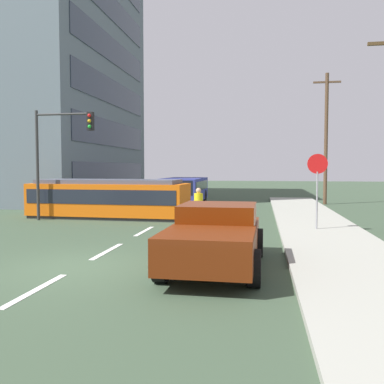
{
  "coord_description": "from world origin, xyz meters",
  "views": [
    {
      "loc": [
        4.5,
        -9.75,
        2.49
      ],
      "look_at": [
        1.33,
        9.43,
        1.36
      ],
      "focal_mm": 39.13,
      "sensor_mm": 36.0,
      "label": 1
    }
  ],
  "objects_px": {
    "pedestrian_crossing": "(199,206)",
    "traffic_light_mast": "(59,143)",
    "stop_sign": "(317,175)",
    "city_bus": "(183,189)",
    "pickup_truck_parked": "(216,236)",
    "utility_pole_mid": "(326,136)",
    "streetcar_tram": "(109,198)"
  },
  "relations": [
    {
      "from": "city_bus",
      "to": "streetcar_tram",
      "type": "bearing_deg",
      "value": -106.76
    },
    {
      "from": "city_bus",
      "to": "traffic_light_mast",
      "type": "height_order",
      "value": "traffic_light_mast"
    },
    {
      "from": "pedestrian_crossing",
      "to": "traffic_light_mast",
      "type": "distance_m",
      "value": 7.49
    },
    {
      "from": "pedestrian_crossing",
      "to": "traffic_light_mast",
      "type": "bearing_deg",
      "value": 167.38
    },
    {
      "from": "stop_sign",
      "to": "city_bus",
      "type": "bearing_deg",
      "value": 123.36
    },
    {
      "from": "streetcar_tram",
      "to": "pickup_truck_parked",
      "type": "relative_size",
      "value": 1.57
    },
    {
      "from": "city_bus",
      "to": "traffic_light_mast",
      "type": "xyz_separation_m",
      "value": [
        -4.19,
        -9.23,
        2.59
      ]
    },
    {
      "from": "city_bus",
      "to": "pickup_truck_parked",
      "type": "height_order",
      "value": "city_bus"
    },
    {
      "from": "stop_sign",
      "to": "pickup_truck_parked",
      "type": "bearing_deg",
      "value": -117.15
    },
    {
      "from": "streetcar_tram",
      "to": "utility_pole_mid",
      "type": "height_order",
      "value": "utility_pole_mid"
    },
    {
      "from": "city_bus",
      "to": "pedestrian_crossing",
      "type": "distance_m",
      "value": 11.08
    },
    {
      "from": "streetcar_tram",
      "to": "utility_pole_mid",
      "type": "relative_size",
      "value": 0.89
    },
    {
      "from": "city_bus",
      "to": "pickup_truck_parked",
      "type": "xyz_separation_m",
      "value": [
        4.04,
        -17.32,
        -0.24
      ]
    },
    {
      "from": "pedestrian_crossing",
      "to": "stop_sign",
      "type": "xyz_separation_m",
      "value": [
        4.63,
        -0.27,
        1.25
      ]
    },
    {
      "from": "traffic_light_mast",
      "to": "utility_pole_mid",
      "type": "xyz_separation_m",
      "value": [
        13.65,
        11.2,
        0.98
      ]
    },
    {
      "from": "streetcar_tram",
      "to": "pickup_truck_parked",
      "type": "distance_m",
      "value": 11.51
    },
    {
      "from": "utility_pole_mid",
      "to": "pedestrian_crossing",
      "type": "bearing_deg",
      "value": -118.19
    },
    {
      "from": "pickup_truck_parked",
      "to": "stop_sign",
      "type": "bearing_deg",
      "value": 62.85
    },
    {
      "from": "utility_pole_mid",
      "to": "streetcar_tram",
      "type": "bearing_deg",
      "value": -140.54
    },
    {
      "from": "pickup_truck_parked",
      "to": "traffic_light_mast",
      "type": "xyz_separation_m",
      "value": [
        -8.23,
        8.08,
        2.83
      ]
    },
    {
      "from": "pickup_truck_parked",
      "to": "utility_pole_mid",
      "type": "xyz_separation_m",
      "value": [
        5.42,
        19.28,
        3.81
      ]
    },
    {
      "from": "pickup_truck_parked",
      "to": "utility_pole_mid",
      "type": "relative_size",
      "value": 0.57
    },
    {
      "from": "streetcar_tram",
      "to": "traffic_light_mast",
      "type": "height_order",
      "value": "traffic_light_mast"
    },
    {
      "from": "pickup_truck_parked",
      "to": "pedestrian_crossing",
      "type": "bearing_deg",
      "value": 102.09
    },
    {
      "from": "city_bus",
      "to": "traffic_light_mast",
      "type": "distance_m",
      "value": 10.46
    },
    {
      "from": "pedestrian_crossing",
      "to": "pickup_truck_parked",
      "type": "distance_m",
      "value": 6.71
    },
    {
      "from": "pedestrian_crossing",
      "to": "pickup_truck_parked",
      "type": "xyz_separation_m",
      "value": [
        1.4,
        -6.55,
        -0.15
      ]
    },
    {
      "from": "streetcar_tram",
      "to": "stop_sign",
      "type": "height_order",
      "value": "stop_sign"
    },
    {
      "from": "pedestrian_crossing",
      "to": "traffic_light_mast",
      "type": "xyz_separation_m",
      "value": [
        -6.83,
        1.53,
        2.68
      ]
    },
    {
      "from": "streetcar_tram",
      "to": "traffic_light_mast",
      "type": "distance_m",
      "value": 3.56
    },
    {
      "from": "pedestrian_crossing",
      "to": "stop_sign",
      "type": "distance_m",
      "value": 4.8
    },
    {
      "from": "city_bus",
      "to": "utility_pole_mid",
      "type": "distance_m",
      "value": 10.3
    }
  ]
}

